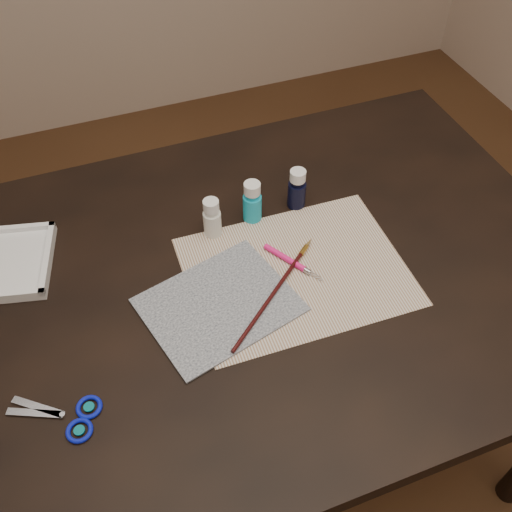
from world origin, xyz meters
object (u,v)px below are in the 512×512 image
object	(u,v)px
paper	(296,271)
paint_bottle_white	(212,218)
canvas	(219,305)
scissors	(52,417)
paint_bottle_navy	(297,189)
paint_bottle_cyan	(252,202)
palette_tray	(2,263)

from	to	relation	value
paper	paint_bottle_white	size ratio (longest dim) A/B	4.70
canvas	scissors	bearing A→B (deg)	-159.61
canvas	paint_bottle_navy	size ratio (longest dim) A/B	2.83
paper	paint_bottle_white	distance (m)	0.20
paper	scissors	xyz separation A→B (m)	(-0.48, -0.15, 0.00)
canvas	scissors	xyz separation A→B (m)	(-0.32, -0.12, 0.00)
canvas	paint_bottle_cyan	distance (m)	0.24
paper	palette_tray	distance (m)	0.57
paint_bottle_cyan	paint_bottle_navy	world-z (taller)	paint_bottle_cyan
paint_bottle_white	paper	bearing A→B (deg)	-52.39
paint_bottle_white	paint_bottle_cyan	world-z (taller)	paint_bottle_cyan
canvas	paint_bottle_white	world-z (taller)	paint_bottle_white
paper	paint_bottle_navy	xyz separation A→B (m)	(0.07, 0.17, 0.05)
paint_bottle_white	palette_tray	xyz separation A→B (m)	(-0.41, 0.06, -0.03)
paint_bottle_white	paint_bottle_cyan	size ratio (longest dim) A/B	0.94
paint_bottle_navy	scissors	distance (m)	0.65
paint_bottle_cyan	canvas	bearing A→B (deg)	-125.16
paint_bottle_cyan	scissors	world-z (taller)	paint_bottle_cyan
paint_bottle_white	scissors	xyz separation A→B (m)	(-0.36, -0.30, -0.04)
paint_bottle_navy	scissors	xyz separation A→B (m)	(-0.56, -0.32, -0.04)
paint_bottle_cyan	paint_bottle_navy	xyz separation A→B (m)	(0.10, 0.01, -0.00)
canvas	palette_tray	size ratio (longest dim) A/B	1.42
canvas	paint_bottle_cyan	world-z (taller)	paint_bottle_cyan
paint_bottle_white	paint_bottle_cyan	distance (m)	0.09
paint_bottle_navy	palette_tray	xyz separation A→B (m)	(-0.61, 0.04, -0.04)
paper	canvas	bearing A→B (deg)	-170.73
paint_bottle_cyan	paint_bottle_navy	size ratio (longest dim) A/B	1.02
paper	paint_bottle_cyan	world-z (taller)	paint_bottle_cyan
paint_bottle_white	paint_bottle_cyan	bearing A→B (deg)	8.11
paint_bottle_navy	paper	bearing A→B (deg)	-113.16
paper	canvas	xyz separation A→B (m)	(-0.17, -0.03, 0.00)
canvas	paint_bottle_white	distance (m)	0.19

